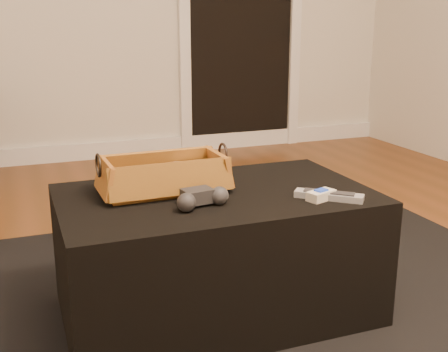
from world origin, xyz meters
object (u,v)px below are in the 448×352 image
object	(u,v)px
tv_remote	(159,186)
wicker_basket	(164,177)
game_controller	(201,198)
ottoman	(216,253)
silver_remote	(329,195)
cream_gadget	(321,195)

from	to	relation	value
tv_remote	wicker_basket	xyz separation A→B (m)	(0.02, 0.02, 0.02)
tv_remote	game_controller	bearing A→B (deg)	-71.19
ottoman	silver_remote	size ratio (longest dim) A/B	5.20
ottoman	game_controller	distance (m)	0.28
tv_remote	wicker_basket	bearing A→B (deg)	30.87
tv_remote	silver_remote	world-z (taller)	tv_remote
game_controller	cream_gadget	world-z (taller)	game_controller
tv_remote	game_controller	size ratio (longest dim) A/B	1.21
tv_remote	cream_gadget	xyz separation A→B (m)	(0.45, -0.24, -0.01)
silver_remote	game_controller	bearing A→B (deg)	170.11
game_controller	ottoman	bearing A→B (deg)	52.03
ottoman	wicker_basket	xyz separation A→B (m)	(-0.15, 0.07, 0.26)
tv_remote	silver_remote	distance (m)	0.54
wicker_basket	cream_gadget	bearing A→B (deg)	-30.60
wicker_basket	game_controller	size ratio (longest dim) A/B	2.33
tv_remote	game_controller	distance (m)	0.19
ottoman	game_controller	bearing A→B (deg)	-127.97
tv_remote	cream_gadget	world-z (taller)	tv_remote
ottoman	cream_gadget	bearing A→B (deg)	-33.23
silver_remote	cream_gadget	xyz separation A→B (m)	(-0.03, 0.00, 0.00)
cream_gadget	silver_remote	bearing A→B (deg)	-1.53
cream_gadget	tv_remote	bearing A→B (deg)	152.12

